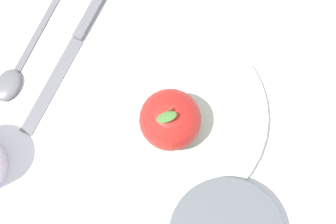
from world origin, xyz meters
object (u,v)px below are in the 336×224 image
Objects in this scene: dinner_plate at (168,114)px; spoon at (16,71)px; knife at (74,45)px; apple at (170,120)px.

dinner_plate reaches higher than spoon.
dinner_plate is 1.13× the size of knife.
apple reaches higher than spoon.
dinner_plate is at bearing -146.06° from apple.
knife is 1.24× the size of spoon.
apple is at bearing 33.94° from dinner_plate.
apple is (0.02, 0.01, 0.04)m from dinner_plate.
apple is 0.37× the size of knife.
dinner_plate reaches higher than knife.
knife is at bearing -106.18° from apple.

